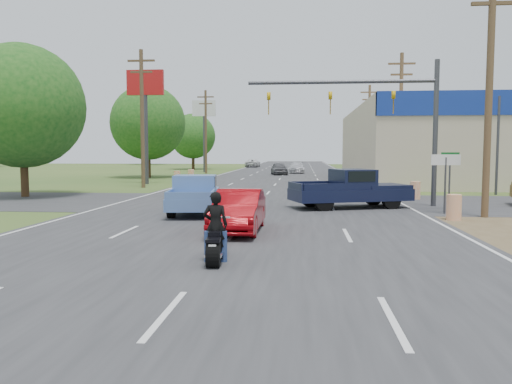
# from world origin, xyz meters

# --- Properties ---
(ground) EXTENTS (200.00, 200.00, 0.00)m
(ground) POSITION_xyz_m (0.00, 0.00, 0.00)
(ground) COLOR #314F1F
(ground) RESTS_ON ground
(main_road) EXTENTS (15.00, 180.00, 0.02)m
(main_road) POSITION_xyz_m (0.00, 40.00, 0.01)
(main_road) COLOR #2D2D30
(main_road) RESTS_ON ground
(cross_road) EXTENTS (120.00, 10.00, 0.02)m
(cross_road) POSITION_xyz_m (0.00, 18.00, 0.01)
(cross_road) COLOR #2D2D30
(cross_road) RESTS_ON ground
(utility_pole_1) EXTENTS (2.00, 0.28, 10.00)m
(utility_pole_1) POSITION_xyz_m (9.50, 13.00, 5.32)
(utility_pole_1) COLOR #4C3823
(utility_pole_1) RESTS_ON ground
(utility_pole_2) EXTENTS (2.00, 0.28, 10.00)m
(utility_pole_2) POSITION_xyz_m (9.50, 31.00, 5.32)
(utility_pole_2) COLOR #4C3823
(utility_pole_2) RESTS_ON ground
(utility_pole_3) EXTENTS (2.00, 0.28, 10.00)m
(utility_pole_3) POSITION_xyz_m (9.50, 49.00, 5.32)
(utility_pole_3) COLOR #4C3823
(utility_pole_3) RESTS_ON ground
(utility_pole_5) EXTENTS (2.00, 0.28, 10.00)m
(utility_pole_5) POSITION_xyz_m (-9.50, 28.00, 5.32)
(utility_pole_5) COLOR #4C3823
(utility_pole_5) RESTS_ON ground
(utility_pole_6) EXTENTS (2.00, 0.28, 10.00)m
(utility_pole_6) POSITION_xyz_m (-9.50, 52.00, 5.32)
(utility_pole_6) COLOR #4C3823
(utility_pole_6) RESTS_ON ground
(tree_0) EXTENTS (7.14, 7.14, 8.84)m
(tree_0) POSITION_xyz_m (-14.00, 20.00, 5.26)
(tree_0) COLOR #422D19
(tree_0) RESTS_ON ground
(tree_1) EXTENTS (7.56, 7.56, 9.36)m
(tree_1) POSITION_xyz_m (-13.50, 42.00, 5.57)
(tree_1) COLOR #422D19
(tree_1) RESTS_ON ground
(tree_2) EXTENTS (6.72, 6.72, 8.32)m
(tree_2) POSITION_xyz_m (-14.20, 66.00, 4.95)
(tree_2) COLOR #422D19
(tree_2) RESTS_ON ground
(tree_5) EXTENTS (7.98, 7.98, 9.88)m
(tree_5) POSITION_xyz_m (30.00, 95.00, 5.88)
(tree_5) COLOR #422D19
(tree_5) RESTS_ON ground
(tree_6) EXTENTS (8.82, 8.82, 10.92)m
(tree_6) POSITION_xyz_m (-30.00, 95.00, 6.51)
(tree_6) COLOR #422D19
(tree_6) RESTS_ON ground
(barrel_0) EXTENTS (0.56, 0.56, 1.00)m
(barrel_0) POSITION_xyz_m (8.00, 12.00, 0.50)
(barrel_0) COLOR orange
(barrel_0) RESTS_ON ground
(barrel_1) EXTENTS (0.56, 0.56, 1.00)m
(barrel_1) POSITION_xyz_m (8.40, 20.50, 0.50)
(barrel_1) COLOR orange
(barrel_1) RESTS_ON ground
(barrel_2) EXTENTS (0.56, 0.56, 1.00)m
(barrel_2) POSITION_xyz_m (-8.50, 34.00, 0.50)
(barrel_2) COLOR orange
(barrel_2) RESTS_ON ground
(barrel_3) EXTENTS (0.56, 0.56, 1.00)m
(barrel_3) POSITION_xyz_m (-8.20, 38.00, 0.50)
(barrel_3) COLOR orange
(barrel_3) RESTS_ON ground
(pole_sign_left_near) EXTENTS (3.00, 0.35, 9.20)m
(pole_sign_left_near) POSITION_xyz_m (-10.50, 32.00, 7.17)
(pole_sign_left_near) COLOR #3F3F44
(pole_sign_left_near) RESTS_ON ground
(pole_sign_left_far) EXTENTS (3.00, 0.35, 9.20)m
(pole_sign_left_far) POSITION_xyz_m (-10.50, 56.00, 7.17)
(pole_sign_left_far) COLOR #3F3F44
(pole_sign_left_far) RESTS_ON ground
(lane_sign) EXTENTS (1.20, 0.08, 2.52)m
(lane_sign) POSITION_xyz_m (8.20, 14.00, 1.90)
(lane_sign) COLOR #3F3F44
(lane_sign) RESTS_ON ground
(street_name_sign) EXTENTS (0.80, 0.08, 2.61)m
(street_name_sign) POSITION_xyz_m (8.80, 15.50, 1.61)
(street_name_sign) COLOR #3F3F44
(street_name_sign) RESTS_ON ground
(signal_mast) EXTENTS (9.12, 0.40, 7.00)m
(signal_mast) POSITION_xyz_m (5.82, 17.00, 4.80)
(signal_mast) COLOR #3F3F44
(signal_mast) RESTS_ON ground
(red_convertible) EXTENTS (1.49, 4.19, 1.38)m
(red_convertible) POSITION_xyz_m (0.09, 8.49, 0.69)
(red_convertible) COLOR maroon
(red_convertible) RESTS_ON ground
(motorcycle) EXTENTS (0.62, 2.01, 1.02)m
(motorcycle) POSITION_xyz_m (0.14, 3.84, 0.45)
(motorcycle) COLOR black
(motorcycle) RESTS_ON ground
(rider) EXTENTS (0.61, 0.43, 1.60)m
(rider) POSITION_xyz_m (0.14, 3.89, 0.80)
(rider) COLOR black
(rider) RESTS_ON ground
(blue_pickup) EXTENTS (2.46, 5.13, 1.64)m
(blue_pickup) POSITION_xyz_m (-2.40, 13.28, 0.83)
(blue_pickup) COLOR black
(blue_pickup) RESTS_ON ground
(navy_pickup) EXTENTS (5.89, 3.82, 1.82)m
(navy_pickup) POSITION_xyz_m (4.53, 15.89, 0.92)
(navy_pickup) COLOR black
(navy_pickup) RESTS_ON ground
(distant_car_grey) EXTENTS (2.32, 4.34, 1.41)m
(distant_car_grey) POSITION_xyz_m (-0.50, 49.25, 0.70)
(distant_car_grey) COLOR #515155
(distant_car_grey) RESTS_ON ground
(distant_car_silver) EXTENTS (1.89, 4.63, 1.34)m
(distant_car_silver) POSITION_xyz_m (1.49, 54.22, 0.67)
(distant_car_silver) COLOR silver
(distant_car_silver) RESTS_ON ground
(distant_car_white) EXTENTS (2.27, 4.91, 1.37)m
(distant_car_white) POSITION_xyz_m (-6.34, 77.02, 0.68)
(distant_car_white) COLOR silver
(distant_car_white) RESTS_ON ground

